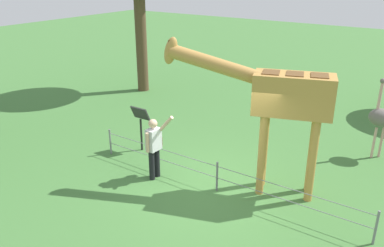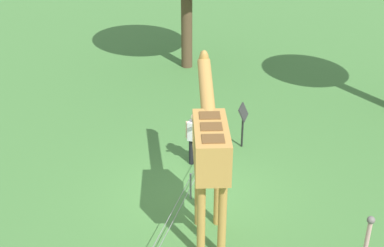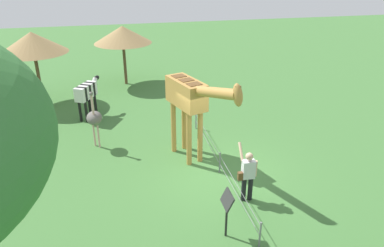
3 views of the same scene
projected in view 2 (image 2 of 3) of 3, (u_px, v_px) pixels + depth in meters
name	position (u px, v px, depth m)	size (l,w,h in m)	color
ground_plane	(193.00, 199.00, 13.13)	(60.00, 60.00, 0.00)	#427538
giraffe	(210.00, 144.00, 11.02)	(3.77, 1.67, 3.55)	#BC8942
visitor	(195.00, 136.00, 14.18)	(0.63, 0.58, 1.72)	black
info_sign	(243.00, 118.00, 15.04)	(0.56, 0.21, 1.32)	black
wire_fence	(191.00, 185.00, 12.96)	(7.05, 0.05, 0.75)	slate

